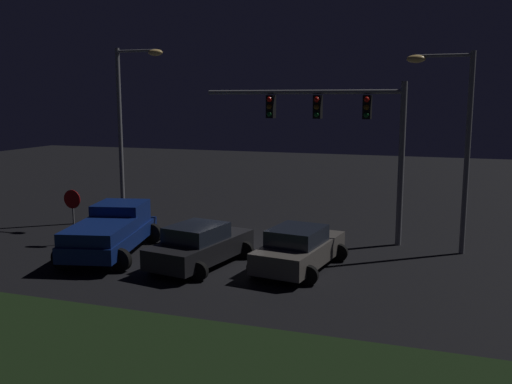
% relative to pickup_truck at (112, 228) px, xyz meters
% --- Properties ---
extents(ground_plane, '(80.00, 80.00, 0.00)m').
position_rel_pickup_truck_xyz_m(ground_plane, '(4.01, 1.94, -1.00)').
color(ground_plane, black).
extents(grass_median, '(20.60, 5.05, 0.10)m').
position_rel_pickup_truck_xyz_m(grass_median, '(4.01, -7.60, -0.95)').
color(grass_median, black).
rests_on(grass_median, ground_plane).
extents(pickup_truck, '(3.67, 5.71, 1.80)m').
position_rel_pickup_truck_xyz_m(pickup_truck, '(0.00, 0.00, 0.00)').
color(pickup_truck, navy).
rests_on(pickup_truck, ground_plane).
extents(car_sedan, '(2.88, 4.61, 1.51)m').
position_rel_pickup_truck_xyz_m(car_sedan, '(7.18, 0.37, -0.26)').
color(car_sedan, '#514C47').
rests_on(car_sedan, ground_plane).
extents(car_sedan_far, '(2.98, 4.65, 1.51)m').
position_rel_pickup_truck_xyz_m(car_sedan_far, '(3.77, -0.34, -0.26)').
color(car_sedan_far, black).
rests_on(car_sedan_far, ground_plane).
extents(traffic_signal_gantry, '(8.32, 0.56, 6.50)m').
position_rel_pickup_truck_xyz_m(traffic_signal_gantry, '(7.68, 4.89, 3.90)').
color(traffic_signal_gantry, slate).
rests_on(traffic_signal_gantry, ground_plane).
extents(street_lamp_left, '(2.43, 0.44, 8.14)m').
position_rel_pickup_truck_xyz_m(street_lamp_left, '(-2.39, 5.36, 4.11)').
color(street_lamp_left, slate).
rests_on(street_lamp_left, ground_plane).
extents(street_lamp_right, '(2.43, 0.44, 7.54)m').
position_rel_pickup_truck_xyz_m(street_lamp_right, '(12.04, 4.34, 3.79)').
color(street_lamp_right, slate).
rests_on(street_lamp_right, ground_plane).
extents(stop_sign, '(0.76, 0.08, 2.23)m').
position_rel_pickup_truck_xyz_m(stop_sign, '(-2.33, 0.80, 0.56)').
color(stop_sign, slate).
rests_on(stop_sign, ground_plane).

